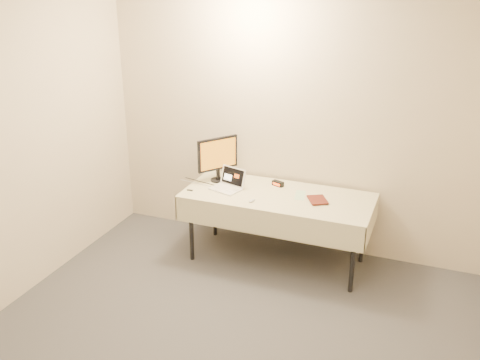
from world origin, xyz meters
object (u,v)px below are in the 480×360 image
(table, at_px, (278,201))
(laptop, at_px, (229,184))
(book, at_px, (310,191))
(monitor, at_px, (218,156))

(table, xyz_separation_m, laptop, (-0.52, -0.02, 0.11))
(table, bearing_deg, book, -8.52)
(book, bearing_deg, laptop, 149.03)
(monitor, relative_size, book, 2.14)
(monitor, bearing_deg, table, -64.30)
(table, relative_size, monitor, 3.96)
(monitor, height_order, book, monitor)
(table, bearing_deg, monitor, 169.35)
(laptop, bearing_deg, book, 14.95)
(laptop, bearing_deg, table, 19.31)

